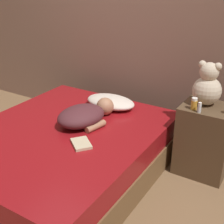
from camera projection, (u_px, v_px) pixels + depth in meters
ground_plane at (65, 172)px, 2.98m from camera, size 12.00×12.00×0.00m
wall_back at (130, 17)px, 3.41m from camera, size 8.00×0.06×2.60m
bed at (63, 152)px, 2.89m from camera, size 1.60×1.94×0.45m
nightstand at (204, 140)px, 2.88m from camera, size 0.46×0.39×0.67m
pillow at (111, 102)px, 3.26m from camera, size 0.54×0.33×0.11m
person_lying at (85, 115)px, 2.89m from camera, size 0.45×0.66×0.18m
teddy_bear at (207, 86)px, 2.73m from camera, size 0.25×0.25×0.39m
bottle_amber at (194, 104)px, 2.67m from camera, size 0.05×0.05×0.11m
bottle_clear at (199, 108)px, 2.61m from camera, size 0.03×0.03×0.09m
book at (81, 144)px, 2.56m from camera, size 0.24×0.23×0.02m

